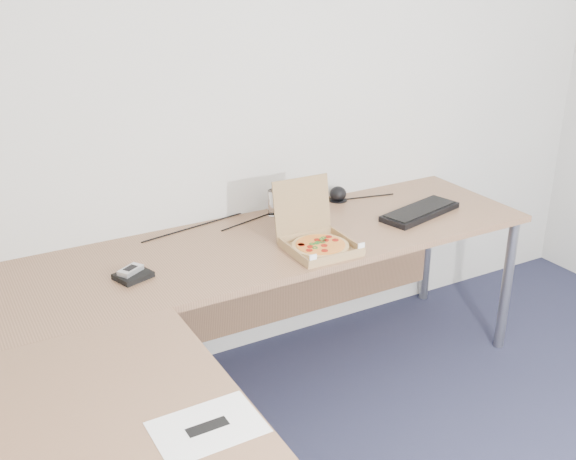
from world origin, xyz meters
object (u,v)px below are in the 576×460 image
drinking_glass (275,203)px  wallet (133,275)px  pizza_box (318,242)px  keyboard (420,212)px  desk (240,308)px

drinking_glass → wallet: size_ratio=0.95×
pizza_box → wallet: pizza_box is taller
keyboard → desk: bearing=-176.6°
pizza_box → desk: bearing=-151.4°
drinking_glass → keyboard: 0.69m
drinking_glass → wallet: drinking_glass is taller
desk → drinking_glass: 0.87m
desk → wallet: size_ratio=19.50×
desk → pizza_box: 0.55m
pizza_box → keyboard: bearing=11.1°
pizza_box → wallet: bearing=172.7°
desk → wallet: (-0.28, 0.37, 0.04)m
wallet → drinking_glass: bearing=3.7°
pizza_box → drinking_glass: bearing=87.5°
pizza_box → keyboard: 0.64m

